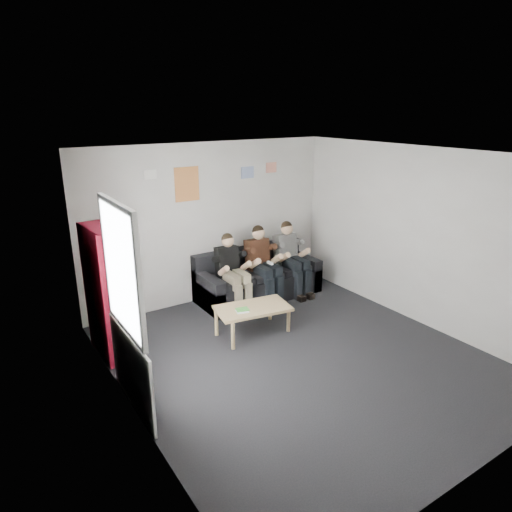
{
  "coord_description": "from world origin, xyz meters",
  "views": [
    {
      "loc": [
        -3.47,
        -4.23,
        3.24
      ],
      "look_at": [
        0.15,
        1.3,
        1.06
      ],
      "focal_mm": 32.0,
      "sensor_mm": 36.0,
      "label": 1
    }
  ],
  "objects_px": {
    "coffee_table": "(253,310)",
    "person_middle": "(264,264)",
    "person_right": "(292,258)",
    "bookshelf": "(105,293)",
    "person_left": "(233,272)",
    "sofa": "(257,280)"
  },
  "relations": [
    {
      "from": "person_left",
      "to": "person_middle",
      "type": "bearing_deg",
      "value": 5.18
    },
    {
      "from": "bookshelf",
      "to": "person_middle",
      "type": "distance_m",
      "value": 2.82
    },
    {
      "from": "sofa",
      "to": "person_right",
      "type": "height_order",
      "value": "person_right"
    },
    {
      "from": "person_left",
      "to": "person_middle",
      "type": "distance_m",
      "value": 0.61
    },
    {
      "from": "sofa",
      "to": "coffee_table",
      "type": "xyz_separation_m",
      "value": [
        -0.84,
        -1.16,
        0.07
      ]
    },
    {
      "from": "person_left",
      "to": "person_right",
      "type": "distance_m",
      "value": 1.22
    },
    {
      "from": "person_middle",
      "to": "bookshelf",
      "type": "bearing_deg",
      "value": -170.43
    },
    {
      "from": "coffee_table",
      "to": "person_middle",
      "type": "height_order",
      "value": "person_middle"
    },
    {
      "from": "coffee_table",
      "to": "person_left",
      "type": "height_order",
      "value": "person_left"
    },
    {
      "from": "person_left",
      "to": "coffee_table",
      "type": "bearing_deg",
      "value": -98.29
    },
    {
      "from": "sofa",
      "to": "person_middle",
      "type": "distance_m",
      "value": 0.4
    },
    {
      "from": "sofa",
      "to": "bookshelf",
      "type": "distance_m",
      "value": 2.9
    },
    {
      "from": "coffee_table",
      "to": "person_left",
      "type": "bearing_deg",
      "value": 76.24
    },
    {
      "from": "coffee_table",
      "to": "person_middle",
      "type": "distance_m",
      "value": 1.3
    },
    {
      "from": "bookshelf",
      "to": "person_left",
      "type": "xyz_separation_m",
      "value": [
        2.17,
        0.37,
        -0.26
      ]
    },
    {
      "from": "bookshelf",
      "to": "person_middle",
      "type": "bearing_deg",
      "value": 1.84
    },
    {
      "from": "sofa",
      "to": "coffee_table",
      "type": "height_order",
      "value": "sofa"
    },
    {
      "from": "person_middle",
      "to": "person_right",
      "type": "relative_size",
      "value": 1.01
    },
    {
      "from": "coffee_table",
      "to": "person_middle",
      "type": "xyz_separation_m",
      "value": [
        0.84,
        0.96,
        0.27
      ]
    },
    {
      "from": "bookshelf",
      "to": "person_left",
      "type": "relative_size",
      "value": 1.42
    },
    {
      "from": "person_left",
      "to": "bookshelf",
      "type": "bearing_deg",
      "value": -164.86
    },
    {
      "from": "bookshelf",
      "to": "person_middle",
      "type": "height_order",
      "value": "bookshelf"
    }
  ]
}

